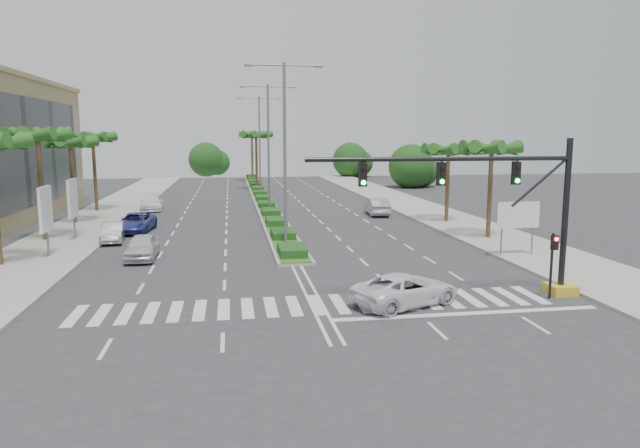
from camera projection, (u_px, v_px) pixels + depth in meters
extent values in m
plane|color=#333335|center=(317.00, 305.00, 24.82)|extent=(160.00, 160.00, 0.00)
cube|color=gray|center=(463.00, 225.00, 46.67)|extent=(6.00, 120.00, 0.15)
cube|color=gray|center=(73.00, 235.00, 41.99)|extent=(6.00, 120.00, 0.15)
cube|color=gray|center=(261.00, 196.00, 68.74)|extent=(2.20, 75.00, 0.20)
cube|color=#28501B|center=(261.00, 195.00, 68.72)|extent=(1.80, 75.00, 0.04)
cube|color=gold|center=(560.00, 289.00, 26.55)|extent=(1.20, 1.20, 0.45)
cylinder|color=black|center=(565.00, 215.00, 26.02)|extent=(0.28, 0.28, 7.00)
cylinder|color=black|center=(442.00, 159.00, 24.70)|extent=(12.00, 0.20, 0.20)
cylinder|color=black|center=(539.00, 183.00, 25.58)|extent=(2.53, 0.12, 2.15)
cube|color=black|center=(516.00, 173.00, 25.34)|extent=(0.32, 0.24, 1.00)
cylinder|color=#19E533|center=(518.00, 181.00, 25.25)|extent=(0.20, 0.06, 0.20)
cube|color=black|center=(441.00, 174.00, 24.80)|extent=(0.32, 0.24, 1.00)
cylinder|color=#19E533|center=(442.00, 182.00, 24.71)|extent=(0.20, 0.06, 0.20)
cube|color=black|center=(363.00, 175.00, 24.26)|extent=(0.32, 0.24, 1.00)
cylinder|color=#19E533|center=(364.00, 183.00, 24.18)|extent=(0.20, 0.06, 0.20)
cylinder|color=black|center=(551.00, 266.00, 25.63)|extent=(0.12, 0.12, 3.00)
cube|color=black|center=(555.00, 243.00, 25.32)|extent=(0.28, 0.22, 0.65)
cylinder|color=red|center=(557.00, 239.00, 25.16)|extent=(0.18, 0.05, 0.18)
cylinder|color=slate|center=(502.00, 235.00, 34.34)|extent=(0.10, 0.10, 2.80)
cylinder|color=slate|center=(532.00, 234.00, 34.64)|extent=(0.10, 0.10, 2.80)
cube|color=#0C6638|center=(518.00, 215.00, 34.31)|extent=(2.60, 0.08, 1.50)
cube|color=white|center=(519.00, 215.00, 34.26)|extent=(2.70, 0.02, 1.60)
cylinder|color=slate|center=(47.00, 236.00, 34.09)|extent=(0.12, 0.12, 2.80)
cube|color=white|center=(45.00, 209.00, 33.85)|extent=(0.18, 2.10, 2.70)
cube|color=#D8594C|center=(45.00, 209.00, 33.85)|extent=(0.12, 2.00, 2.60)
cylinder|color=slate|center=(74.00, 221.00, 39.95)|extent=(0.12, 0.12, 2.80)
cube|color=white|center=(73.00, 198.00, 39.70)|extent=(0.18, 2.10, 2.70)
cube|color=#D8594C|center=(73.00, 198.00, 39.70)|extent=(0.12, 2.00, 2.60)
cone|color=#27571B|center=(11.00, 145.00, 31.18)|extent=(0.90, 3.62, 1.50)
cone|color=#27571B|center=(9.00, 145.00, 31.95)|extent=(3.39, 2.96, 1.50)
cylinder|color=brown|center=(41.00, 189.00, 39.29)|extent=(0.32, 0.32, 7.40)
sphere|color=brown|center=(37.00, 136.00, 38.74)|extent=(0.70, 0.70, 0.70)
cone|color=#27571B|center=(55.00, 137.00, 38.93)|extent=(0.90, 3.62, 1.50)
cone|color=#27571B|center=(52.00, 137.00, 39.70)|extent=(3.39, 2.96, 1.50)
cone|color=#27571B|center=(39.00, 137.00, 39.77)|extent=(3.73, 1.68, 1.50)
cone|color=#27571B|center=(24.00, 137.00, 39.07)|extent=(2.38, 3.65, 1.50)
cone|color=#27571B|center=(19.00, 137.00, 38.14)|extent=(2.38, 3.65, 1.50)
cone|color=#27571B|center=(28.00, 137.00, 37.67)|extent=(3.73, 1.68, 1.50)
cone|color=#27571B|center=(44.00, 137.00, 38.02)|extent=(3.39, 2.96, 1.50)
cylinder|color=brown|center=(73.00, 184.00, 47.15)|extent=(0.32, 0.32, 6.80)
sphere|color=brown|center=(70.00, 143.00, 46.64)|extent=(0.70, 0.70, 0.70)
cone|color=#27571B|center=(84.00, 145.00, 46.83)|extent=(0.90, 3.62, 1.50)
cone|color=#27571B|center=(82.00, 145.00, 47.61)|extent=(3.39, 2.96, 1.50)
cone|color=#27571B|center=(71.00, 144.00, 47.67)|extent=(3.73, 1.68, 1.50)
cone|color=#27571B|center=(59.00, 145.00, 46.97)|extent=(2.38, 3.65, 1.50)
cone|color=#27571B|center=(56.00, 145.00, 46.04)|extent=(2.38, 3.65, 1.50)
cone|color=#27571B|center=(63.00, 145.00, 45.58)|extent=(3.73, 1.68, 1.50)
cone|color=#27571B|center=(76.00, 145.00, 45.93)|extent=(3.39, 2.96, 1.50)
cylinder|color=brown|center=(95.00, 175.00, 54.93)|extent=(0.32, 0.32, 7.20)
sphere|color=brown|center=(93.00, 138.00, 54.39)|extent=(0.70, 0.70, 0.70)
cone|color=#27571B|center=(105.00, 139.00, 54.58)|extent=(0.90, 3.62, 1.50)
cone|color=#27571B|center=(102.00, 139.00, 55.36)|extent=(3.39, 2.96, 1.50)
cone|color=#27571B|center=(93.00, 139.00, 55.42)|extent=(3.73, 1.68, 1.50)
cone|color=#27571B|center=(83.00, 139.00, 54.72)|extent=(2.38, 3.65, 1.50)
cone|color=#27571B|center=(81.00, 139.00, 53.79)|extent=(2.38, 3.65, 1.50)
cone|color=#27571B|center=(87.00, 139.00, 53.33)|extent=(3.73, 1.68, 1.50)
cone|color=#27571B|center=(98.00, 139.00, 53.68)|extent=(3.39, 2.96, 1.50)
cylinder|color=brown|center=(490.00, 194.00, 40.22)|extent=(0.32, 0.32, 6.50)
sphere|color=brown|center=(492.00, 149.00, 39.74)|extent=(0.70, 0.70, 0.70)
cone|color=#27571B|center=(507.00, 150.00, 39.93)|extent=(0.90, 3.62, 1.50)
cone|color=#27571B|center=(495.00, 150.00, 40.70)|extent=(3.39, 2.96, 1.50)
cone|color=#27571B|center=(482.00, 150.00, 40.77)|extent=(3.73, 1.68, 1.50)
cone|color=#27571B|center=(475.00, 150.00, 40.07)|extent=(2.38, 3.65, 1.50)
cone|color=#27571B|center=(481.00, 151.00, 39.14)|extent=(2.38, 3.65, 1.50)
cone|color=#27571B|center=(495.00, 151.00, 38.67)|extent=(3.73, 1.68, 1.50)
cone|color=#27571B|center=(507.00, 151.00, 39.02)|extent=(3.39, 2.96, 1.50)
cylinder|color=brown|center=(447.00, 186.00, 48.05)|extent=(0.32, 0.32, 6.20)
sphere|color=brown|center=(449.00, 151.00, 47.60)|extent=(0.70, 0.70, 0.70)
cone|color=#27571B|center=(461.00, 152.00, 47.78)|extent=(0.90, 3.62, 1.50)
cone|color=#27571B|center=(452.00, 151.00, 48.56)|extent=(3.39, 2.96, 1.50)
cone|color=#27571B|center=(441.00, 151.00, 48.62)|extent=(3.73, 1.68, 1.50)
cone|color=#27571B|center=(435.00, 152.00, 47.93)|extent=(2.38, 3.65, 1.50)
cone|color=#27571B|center=(439.00, 152.00, 46.99)|extent=(2.38, 3.65, 1.50)
cone|color=#27571B|center=(451.00, 152.00, 46.53)|extent=(3.73, 1.68, 1.50)
cone|color=#27571B|center=(460.00, 152.00, 46.88)|extent=(3.39, 2.96, 1.50)
cylinder|color=brown|center=(257.00, 162.00, 77.94)|extent=(0.32, 0.32, 7.50)
sphere|color=brown|center=(256.00, 135.00, 77.39)|extent=(0.70, 0.70, 0.70)
cone|color=#27571B|center=(264.00, 136.00, 77.57)|extent=(0.90, 3.62, 1.50)
cone|color=#27571B|center=(261.00, 136.00, 78.35)|extent=(3.39, 2.96, 1.50)
cone|color=#27571B|center=(254.00, 136.00, 78.41)|extent=(3.73, 1.68, 1.50)
cone|color=#27571B|center=(249.00, 136.00, 77.72)|extent=(2.38, 3.65, 1.50)
cone|color=#27571B|center=(249.00, 136.00, 76.79)|extent=(2.38, 3.65, 1.50)
cone|color=#27571B|center=(255.00, 136.00, 76.32)|extent=(3.73, 1.68, 1.50)
cone|color=#27571B|center=(261.00, 136.00, 76.67)|extent=(3.39, 2.96, 1.50)
cylinder|color=brown|center=(252.00, 158.00, 92.59)|extent=(0.32, 0.32, 7.50)
sphere|color=brown|center=(252.00, 136.00, 92.03)|extent=(0.70, 0.70, 0.70)
cone|color=#27571B|center=(259.00, 136.00, 92.22)|extent=(0.90, 3.62, 1.50)
cone|color=#27571B|center=(256.00, 136.00, 92.99)|extent=(3.39, 2.96, 1.50)
cone|color=#27571B|center=(250.00, 136.00, 93.06)|extent=(3.73, 1.68, 1.50)
cone|color=#27571B|center=(246.00, 136.00, 92.36)|extent=(2.38, 3.65, 1.50)
cone|color=#27571B|center=(246.00, 136.00, 91.43)|extent=(2.38, 3.65, 1.50)
cone|color=#27571B|center=(251.00, 136.00, 90.96)|extent=(3.73, 1.68, 1.50)
cone|color=#27571B|center=(256.00, 136.00, 91.31)|extent=(3.39, 2.96, 1.50)
cylinder|color=slate|center=(285.00, 156.00, 37.57)|extent=(0.20, 0.20, 12.00)
cylinder|color=slate|center=(265.00, 65.00, 36.51)|extent=(2.40, 0.10, 0.10)
cylinder|color=slate|center=(302.00, 66.00, 36.87)|extent=(2.40, 0.10, 0.10)
cube|color=slate|center=(248.00, 65.00, 36.34)|extent=(0.50, 0.25, 0.12)
cube|color=slate|center=(319.00, 67.00, 37.05)|extent=(0.50, 0.25, 0.12)
cylinder|color=slate|center=(269.00, 150.00, 53.19)|extent=(0.20, 0.20, 12.00)
cylinder|color=slate|center=(255.00, 86.00, 52.13)|extent=(2.40, 0.10, 0.10)
cylinder|color=slate|center=(281.00, 87.00, 52.50)|extent=(2.40, 0.10, 0.10)
cube|color=slate|center=(242.00, 87.00, 51.97)|extent=(0.50, 0.25, 0.12)
cube|color=slate|center=(293.00, 87.00, 52.67)|extent=(0.50, 0.25, 0.12)
cylinder|color=slate|center=(260.00, 147.00, 68.81)|extent=(0.20, 0.20, 12.00)
cylinder|color=slate|center=(249.00, 98.00, 67.75)|extent=(2.40, 0.10, 0.10)
cylinder|color=slate|center=(269.00, 98.00, 68.12)|extent=(2.40, 0.10, 0.10)
cube|color=slate|center=(239.00, 98.00, 67.59)|extent=(0.50, 0.25, 0.12)
cube|color=slate|center=(278.00, 99.00, 68.29)|extent=(0.50, 0.25, 0.12)
imported|color=silver|center=(142.00, 247.00, 34.02)|extent=(1.75, 4.32, 1.47)
imported|color=silver|center=(112.00, 232.00, 39.62)|extent=(1.91, 4.26, 1.36)
imported|color=navy|center=(135.00, 223.00, 43.68)|extent=(2.86, 5.42, 1.45)
imported|color=white|center=(151.00, 203.00, 56.65)|extent=(2.54, 5.29, 1.49)
imported|color=white|center=(406.00, 289.00, 24.76)|extent=(5.48, 4.14, 1.38)
imported|color=#AAA9AE|center=(377.00, 206.00, 53.18)|extent=(2.04, 4.96, 1.60)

